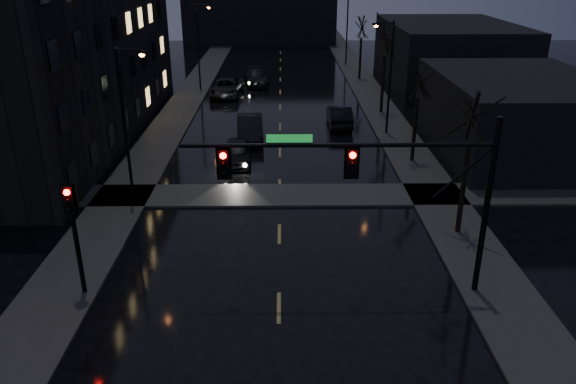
{
  "coord_description": "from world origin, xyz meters",
  "views": [
    {
      "loc": [
        0.14,
        -9.54,
        12.04
      ],
      "look_at": [
        0.38,
        11.48,
        3.2
      ],
      "focal_mm": 35.0,
      "sensor_mm": 36.0,
      "label": 1
    }
  ],
  "objects_px": {
    "oncoming_car_a": "(237,152)",
    "oncoming_car_b": "(250,128)",
    "oncoming_car_c": "(227,88)",
    "lead_car": "(339,116)",
    "oncoming_car_d": "(256,77)"
  },
  "relations": [
    {
      "from": "oncoming_car_b",
      "to": "oncoming_car_d",
      "type": "relative_size",
      "value": 0.96
    },
    {
      "from": "oncoming_car_d",
      "to": "lead_car",
      "type": "distance_m",
      "value": 16.61
    },
    {
      "from": "oncoming_car_c",
      "to": "oncoming_car_b",
      "type": "bearing_deg",
      "value": -73.13
    },
    {
      "from": "oncoming_car_a",
      "to": "oncoming_car_b",
      "type": "height_order",
      "value": "oncoming_car_b"
    },
    {
      "from": "oncoming_car_b",
      "to": "oncoming_car_c",
      "type": "distance_m",
      "value": 13.77
    },
    {
      "from": "oncoming_car_a",
      "to": "oncoming_car_c",
      "type": "height_order",
      "value": "oncoming_car_c"
    },
    {
      "from": "oncoming_car_c",
      "to": "lead_car",
      "type": "xyz_separation_m",
      "value": [
        9.52,
        -10.23,
        0.01
      ]
    },
    {
      "from": "oncoming_car_d",
      "to": "lead_car",
      "type": "xyz_separation_m",
      "value": [
        6.96,
        -15.09,
        0.02
      ]
    },
    {
      "from": "oncoming_car_a",
      "to": "lead_car",
      "type": "distance_m",
      "value": 10.96
    },
    {
      "from": "oncoming_car_c",
      "to": "oncoming_car_d",
      "type": "xyz_separation_m",
      "value": [
        2.56,
        4.86,
        -0.01
      ]
    },
    {
      "from": "oncoming_car_c",
      "to": "lead_car",
      "type": "bearing_deg",
      "value": -42.09
    },
    {
      "from": "oncoming_car_d",
      "to": "lead_car",
      "type": "bearing_deg",
      "value": -72.86
    },
    {
      "from": "oncoming_car_b",
      "to": "lead_car",
      "type": "xyz_separation_m",
      "value": [
        6.68,
        3.24,
        -0.04
      ]
    },
    {
      "from": "oncoming_car_a",
      "to": "oncoming_car_d",
      "type": "xyz_separation_m",
      "value": [
        0.25,
        23.35,
        0.05
      ]
    },
    {
      "from": "oncoming_car_a",
      "to": "oncoming_car_d",
      "type": "distance_m",
      "value": 23.35
    }
  ]
}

